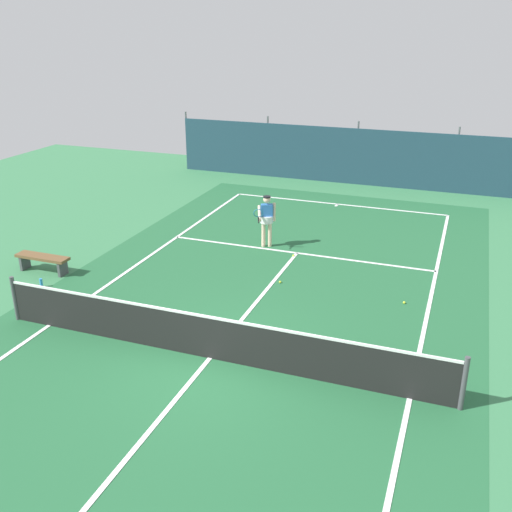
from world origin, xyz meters
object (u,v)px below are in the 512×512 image
parked_car (343,150)px  courtside_bench (43,260)px  tennis_ball_by_sideline (293,256)px  tennis_player (267,217)px  water_bottle (41,283)px  tennis_ball_midcourt (404,303)px  tennis_ball_near_player (280,282)px  tennis_net (209,337)px

parked_car → courtside_bench: 16.33m
courtside_bench → tennis_ball_by_sideline: bearing=29.5°
tennis_player → tennis_ball_by_sideline: bearing=130.3°
parked_car → water_bottle: (-4.54, -16.35, -0.72)m
tennis_ball_midcourt → courtside_bench: 9.94m
tennis_ball_by_sideline → tennis_player: bearing=153.4°
tennis_ball_by_sideline → water_bottle: 7.19m
tennis_ball_by_sideline → courtside_bench: (-6.28, -3.56, 0.34)m
tennis_ball_near_player → tennis_ball_by_sideline: 1.98m
tennis_player → tennis_ball_by_sideline: 1.50m
tennis_net → water_bottle: size_ratio=42.17×
tennis_ball_near_player → courtside_bench: size_ratio=0.04×
tennis_ball_by_sideline → water_bottle: size_ratio=0.28×
tennis_net → tennis_ball_by_sideline: tennis_net is taller
tennis_ball_near_player → courtside_bench: courtside_bench is taller
tennis_ball_near_player → tennis_ball_by_sideline: bearing=96.5°
water_bottle → tennis_ball_by_sideline: bearing=37.9°
tennis_ball_near_player → tennis_net: bearing=-92.8°
tennis_player → tennis_ball_by_sideline: tennis_player is taller
tennis_player → parked_car: parked_car is taller
tennis_net → tennis_player: bearing=99.2°
courtside_bench → tennis_ball_midcourt: bearing=8.6°
parked_car → tennis_net: bearing=99.7°
tennis_ball_midcourt → tennis_net: bearing=-131.1°
tennis_net → water_bottle: bearing=163.5°
tennis_player → tennis_ball_by_sideline: size_ratio=24.85×
courtside_bench → water_bottle: courtside_bench is taller
tennis_player → tennis_ball_near_player: tennis_player is taller
tennis_net → tennis_ball_near_player: tennis_net is taller
tennis_ball_near_player → tennis_ball_by_sideline: same height
tennis_player → courtside_bench: 6.66m
tennis_ball_near_player → tennis_ball_midcourt: same height
courtside_bench → water_bottle: (0.61, -0.86, -0.25)m
tennis_ball_midcourt → tennis_player: bearing=150.4°
tennis_ball_near_player → courtside_bench: bearing=-166.3°
tennis_ball_by_sideline → parked_car: parked_car is taller
tennis_ball_midcourt → parked_car: bearing=108.4°
tennis_ball_by_sideline → parked_car: 12.01m
water_bottle → tennis_ball_midcourt: bearing=14.3°
tennis_ball_near_player → parked_car: (-1.35, 13.90, 0.81)m
tennis_ball_by_sideline → parked_car: (-1.13, 11.93, 0.81)m
tennis_ball_by_sideline → tennis_net: bearing=-89.8°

